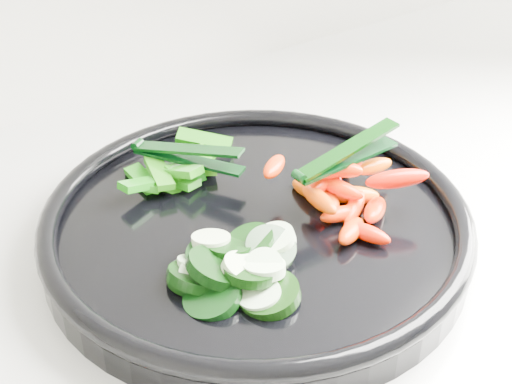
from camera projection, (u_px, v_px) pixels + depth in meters
veggie_tray at (256, 225)px, 0.62m from camera, size 0.47×0.47×0.04m
cucumber_pile at (227, 271)px, 0.55m from camera, size 0.12×0.12×0.04m
carrot_pile at (342, 188)px, 0.63m from camera, size 0.13×0.14×0.06m
pepper_pile at (180, 170)px, 0.68m from camera, size 0.14×0.09×0.04m
tong_carrot at (345, 156)px, 0.62m from camera, size 0.11×0.02×0.02m
tong_pepper at (185, 154)px, 0.67m from camera, size 0.07×0.10×0.02m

